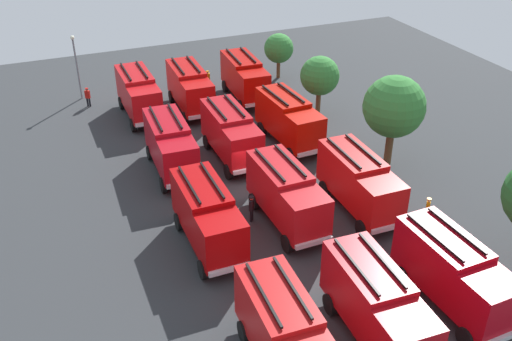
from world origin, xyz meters
The scene contains 23 objects.
ground_plane centered at (0.00, 0.00, 0.00)m, with size 66.17×66.17×0.00m, color #2D3033.
fire_truck_0 centered at (-14.68, -4.68, 2.15)m, with size 7.21×2.77×3.88m.
fire_truck_1 centered at (-4.56, -4.68, 2.15)m, with size 7.31×3.02×3.88m.
fire_truck_2 centered at (4.85, -5.07, 2.15)m, with size 7.22×2.80×3.88m.
fire_truck_3 centered at (14.91, -4.81, 2.15)m, with size 7.29×2.99×3.88m.
fire_truck_4 centered at (-14.31, -0.25, 2.15)m, with size 7.27×2.94×3.88m.
fire_truck_5 centered at (-4.61, -0.08, 2.15)m, with size 7.22×2.81×3.88m.
fire_truck_6 centered at (4.51, 0.15, 2.15)m, with size 7.23×2.82×3.88m.
fire_truck_7 centered at (14.85, -0.07, 2.15)m, with size 7.31×3.03×3.88m.
fire_truck_8 centered at (-14.76, 5.05, 2.15)m, with size 7.32×3.07×3.88m.
fire_truck_9 centered at (-5.19, 4.92, 2.15)m, with size 7.31×3.05×3.88m.
fire_truck_10 centered at (4.95, 5.05, 2.15)m, with size 7.24×2.86×3.88m.
fire_truck_11 centered at (14.37, 4.81, 2.15)m, with size 7.27×2.92×3.88m.
firefighter_0 centered at (-18.61, 0.27, 0.98)m, with size 0.47×0.46×1.75m.
firefighter_1 centered at (3.49, -1.76, 1.02)m, with size 0.48×0.44×1.80m.
firefighter_2 centered at (-18.51, 2.75, 0.98)m, with size 0.32×0.46×1.74m.
firefighter_3 centered at (-18.57, -8.48, 0.98)m, with size 0.43×0.48×1.74m.
firefighter_4 centered at (7.94, 8.25, 1.03)m, with size 0.47×0.46×1.82m.
tree_0 centered at (-18.46, 10.14, 3.00)m, with size 2.88×2.88×4.47m.
tree_1 centered at (-9.27, 9.72, 3.48)m, with size 3.34×3.34×5.17m.
tree_2 centered at (0.66, 10.25, 4.62)m, with size 4.43×4.43×6.87m.
traffic_cone_0 centered at (1.67, 7.17, 0.36)m, with size 0.51×0.51×0.73m, color #F2600C.
lamppost centered at (-20.70, -8.81, 3.51)m, with size 0.36×0.36×5.91m.
Camera 1 is at (31.43, -13.15, 21.30)m, focal length 40.73 mm.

